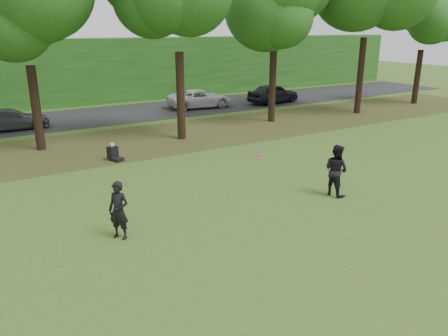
# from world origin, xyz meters

# --- Properties ---
(ground) EXTENTS (120.00, 120.00, 0.00)m
(ground) POSITION_xyz_m (0.00, 0.00, 0.00)
(ground) COLOR #32561A
(ground) RESTS_ON ground
(leaf_litter) EXTENTS (60.00, 7.00, 0.01)m
(leaf_litter) POSITION_xyz_m (0.00, 13.00, 0.01)
(leaf_litter) COLOR #4B371B
(leaf_litter) RESTS_ON ground
(street) EXTENTS (70.00, 7.00, 0.02)m
(street) POSITION_xyz_m (0.00, 21.00, 0.01)
(street) COLOR black
(street) RESTS_ON ground
(far_hedge) EXTENTS (70.00, 3.00, 5.00)m
(far_hedge) POSITION_xyz_m (0.00, 27.00, 2.50)
(far_hedge) COLOR #1D4915
(far_hedge) RESTS_ON ground
(player_left) EXTENTS (0.72, 0.75, 1.72)m
(player_left) POSITION_xyz_m (-2.68, 2.51, 0.86)
(player_left) COLOR black
(player_left) RESTS_ON ground
(player_right) EXTENTS (0.82, 0.99, 1.88)m
(player_right) POSITION_xyz_m (5.13, 1.84, 0.94)
(player_right) COLOR black
(player_right) RESTS_ON ground
(parked_cars) EXTENTS (35.60, 3.75, 1.52)m
(parked_cars) POSITION_xyz_m (0.33, 19.88, 0.74)
(parked_cars) COLOR black
(parked_cars) RESTS_ON street
(frisbee) EXTENTS (0.38, 0.38, 0.11)m
(frisbee) POSITION_xyz_m (1.68, 1.77, 2.04)
(frisbee) COLOR #E21380
(frisbee) RESTS_ON ground
(seated_person) EXTENTS (0.65, 0.83, 0.83)m
(seated_person) POSITION_xyz_m (-0.45, 10.19, 0.31)
(seated_person) COLOR black
(seated_person) RESTS_ON ground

